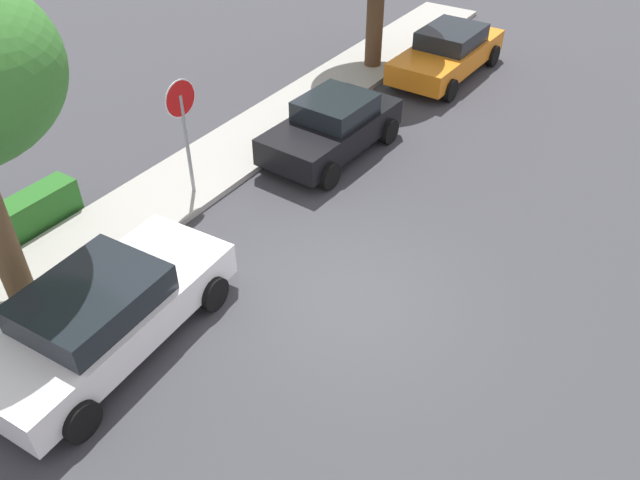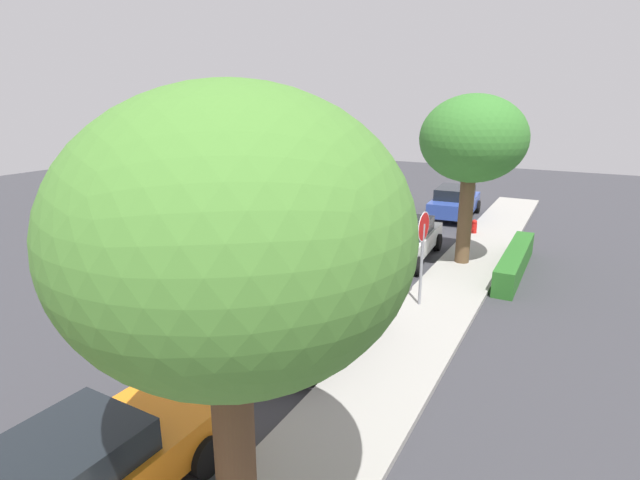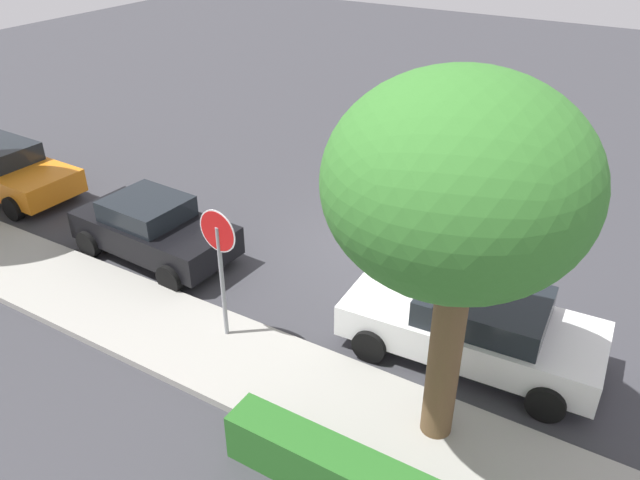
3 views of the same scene
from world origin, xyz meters
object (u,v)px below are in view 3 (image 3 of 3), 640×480
stop_sign (220,254)px  street_tree_near_corner (458,188)px  parked_car_black (153,228)px  parked_car_orange (3,169)px  parked_car_white (473,324)px

stop_sign → street_tree_near_corner: bearing=176.7°
parked_car_black → parked_car_orange: bearing=-3.5°
parked_car_white → stop_sign: bearing=24.8°
parked_car_orange → street_tree_near_corner: 14.03m
parked_car_black → parked_car_orange: parked_car_black is taller
stop_sign → street_tree_near_corner: size_ratio=0.48×
parked_car_white → street_tree_near_corner: bearing=92.3°
parked_car_black → parked_car_white: (-7.39, -0.34, 0.00)m
parked_car_orange → street_tree_near_corner: (-13.40, 2.16, 3.57)m
parked_car_black → street_tree_near_corner: size_ratio=0.68×
parked_car_black → street_tree_near_corner: bearing=166.5°
parked_car_white → parked_car_orange: parked_car_orange is taller
stop_sign → street_tree_near_corner: (-4.18, 0.24, 2.39)m
parked_car_black → street_tree_near_corner: street_tree_near_corner is taller
parked_car_white → parked_car_orange: size_ratio=1.01×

